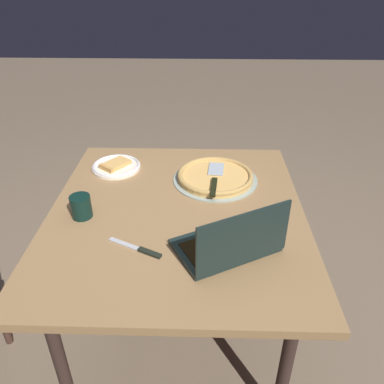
{
  "coord_description": "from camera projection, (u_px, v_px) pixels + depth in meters",
  "views": [
    {
      "loc": [
        -1.29,
        -0.1,
        1.62
      ],
      "look_at": [
        0.02,
        -0.06,
        0.81
      ],
      "focal_mm": 36.08,
      "sensor_mm": 36.0,
      "label": 1
    }
  ],
  "objects": [
    {
      "name": "dining_table",
      "position": [
        177.0,
        224.0,
        1.6
      ],
      "size": [
        1.17,
        1.03,
        0.73
      ],
      "color": "olive",
      "rests_on": "ground_plane"
    },
    {
      "name": "pizza_tray",
      "position": [
        215.0,
        177.0,
        1.77
      ],
      "size": [
        0.39,
        0.39,
        0.04
      ],
      "color": "#94A499",
      "rests_on": "dining_table"
    },
    {
      "name": "laptop",
      "position": [
        230.0,
        243.0,
        1.32
      ],
      "size": [
        0.36,
        0.41,
        0.21
      ],
      "color": "black",
      "rests_on": "dining_table"
    },
    {
      "name": "pizza_plate",
      "position": [
        116.0,
        166.0,
        1.87
      ],
      "size": [
        0.23,
        0.23,
        0.04
      ],
      "color": "white",
      "rests_on": "dining_table"
    },
    {
      "name": "ground_plane",
      "position": [
        180.0,
        330.0,
        1.95
      ],
      "size": [
        12.0,
        12.0,
        0.0
      ],
      "primitive_type": "plane",
      "color": "#77644F"
    },
    {
      "name": "table_knife",
      "position": [
        140.0,
        249.0,
        1.35
      ],
      "size": [
        0.11,
        0.2,
        0.01
      ],
      "color": "#B5B7BB",
      "rests_on": "dining_table"
    },
    {
      "name": "drink_cup",
      "position": [
        81.0,
        206.0,
        1.51
      ],
      "size": [
        0.08,
        0.08,
        0.09
      ],
      "color": "black",
      "rests_on": "dining_table"
    }
  ]
}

